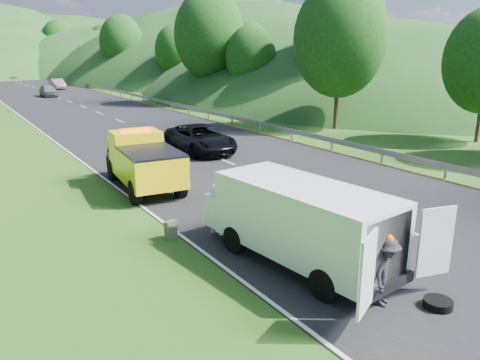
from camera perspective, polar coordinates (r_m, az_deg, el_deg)
ground at (r=17.10m, az=6.79°, el=-5.59°), size 320.00×320.00×0.00m
road_surface at (r=54.22m, az=-18.57°, el=8.45°), size 14.00×200.00×0.02m
guardrail at (r=68.18m, az=-15.28°, el=10.05°), size 0.06×140.00×1.52m
tree_line_right at (r=79.74m, az=-8.12°, el=11.20°), size 14.00×140.00×14.00m
hills_backdrop at (r=148.00m, az=-26.79°, el=11.78°), size 201.00×288.60×44.00m
tow_truck at (r=21.66m, az=-11.74°, el=2.30°), size 2.81×6.23×2.60m
white_van at (r=13.77m, az=7.21°, el=-4.77°), size 3.79×7.21×2.47m
woman at (r=16.22m, az=-2.87°, el=-6.71°), size 0.77×0.83×1.84m
child at (r=15.79m, az=3.50°, el=-7.37°), size 0.58×0.60×0.97m
worker at (r=12.66m, az=17.01°, el=-14.32°), size 1.32×1.10×1.78m
suitcase at (r=15.93m, az=-8.43°, el=-6.05°), size 0.44×0.31×0.64m
spare_tire at (r=12.97m, az=22.94°, el=-14.16°), size 0.71×0.71×0.20m
passing_suv at (r=29.11m, az=-4.84°, el=3.45°), size 2.89×5.96×1.63m
dist_car_a at (r=67.44m, az=-22.26°, el=9.39°), size 1.80×4.47×1.52m
dist_car_b at (r=79.15m, az=-21.28°, el=10.27°), size 1.64×4.72×1.55m
dist_car_c at (r=105.27m, az=-26.07°, el=10.88°), size 1.93×4.74×1.38m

